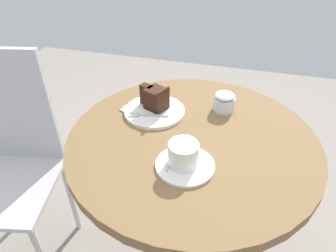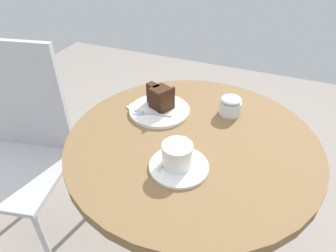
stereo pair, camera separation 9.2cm
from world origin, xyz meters
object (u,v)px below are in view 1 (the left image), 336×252
object	(u,v)px
cake_plate	(155,111)
cafe_chair	(8,152)
teaspoon	(173,155)
coffee_cup	(185,153)
cake_slice	(155,98)
fork	(144,115)
saucer	(185,165)
sugar_pot	(224,101)
napkin	(145,109)

from	to	relation	value
cake_plate	cafe_chair	size ratio (longest dim) A/B	0.22
teaspoon	cafe_chair	size ratio (longest dim) A/B	0.11
coffee_cup	cake_plate	distance (m)	0.29
cake_slice	fork	xyz separation A→B (m)	(-0.06, 0.02, -0.04)
cake_slice	cafe_chair	size ratio (longest dim) A/B	0.12
fork	cake_slice	bearing A→B (deg)	-121.29
saucer	cake_plate	world-z (taller)	cake_plate
coffee_cup	sugar_pot	size ratio (longest dim) A/B	1.54
coffee_cup	napkin	distance (m)	0.32
teaspoon	napkin	bearing A→B (deg)	36.84
teaspoon	saucer	bearing A→B (deg)	-118.94
saucer	coffee_cup	xyz separation A→B (m)	(0.00, 0.00, 0.04)
teaspoon	sugar_pot	xyz separation A→B (m)	(0.30, -0.11, 0.02)
saucer	cake_slice	xyz separation A→B (m)	(0.25, 0.16, 0.05)
saucer	teaspoon	size ratio (longest dim) A/B	1.58
saucer	sugar_pot	xyz separation A→B (m)	(0.32, -0.07, 0.03)
teaspoon	fork	bearing A→B (deg)	41.72
cake_slice	cafe_chair	world-z (taller)	cafe_chair
cake_plate	napkin	distance (m)	0.04
teaspoon	cafe_chair	bearing A→B (deg)	85.32
cake_plate	cake_slice	bearing A→B (deg)	8.60
coffee_cup	cake_plate	xyz separation A→B (m)	(0.23, 0.16, -0.04)
fork	cafe_chair	size ratio (longest dim) A/B	0.14
coffee_cup	teaspoon	size ratio (longest dim) A/B	1.09
coffee_cup	napkin	world-z (taller)	coffee_cup
saucer	cake_slice	bearing A→B (deg)	33.10
cake_slice	cafe_chair	distance (m)	0.63
saucer	sugar_pot	world-z (taller)	sugar_pot
cake_plate	sugar_pot	distance (m)	0.25
teaspoon	napkin	xyz separation A→B (m)	(0.22, 0.16, -0.01)
saucer	cake_slice	distance (m)	0.30
cake_plate	saucer	bearing A→B (deg)	-145.69
cake_slice	napkin	size ratio (longest dim) A/B	0.60
teaspoon	cake_slice	xyz separation A→B (m)	(0.23, 0.12, 0.04)
cake_plate	cake_slice	size ratio (longest dim) A/B	1.93
fork	sugar_pot	distance (m)	0.28
coffee_cup	fork	bearing A→B (deg)	44.53
cake_slice	fork	distance (m)	0.07
cake_plate	cake_slice	xyz separation A→B (m)	(0.01, 0.00, 0.04)
cafe_chair	cake_plate	bearing A→B (deg)	2.40
saucer	napkin	size ratio (longest dim) A/B	0.90
coffee_cup	sugar_pot	world-z (taller)	coffee_cup
teaspoon	cafe_chair	distance (m)	0.71
saucer	coffee_cup	world-z (taller)	coffee_cup
cafe_chair	sugar_pot	xyz separation A→B (m)	(0.23, -0.79, 0.22)
cake_slice	sugar_pot	distance (m)	0.24
teaspoon	fork	distance (m)	0.22
saucer	cafe_chair	xyz separation A→B (m)	(0.09, 0.72, -0.19)
coffee_cup	fork	distance (m)	0.26
coffee_cup	napkin	xyz separation A→B (m)	(0.24, 0.20, -0.04)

